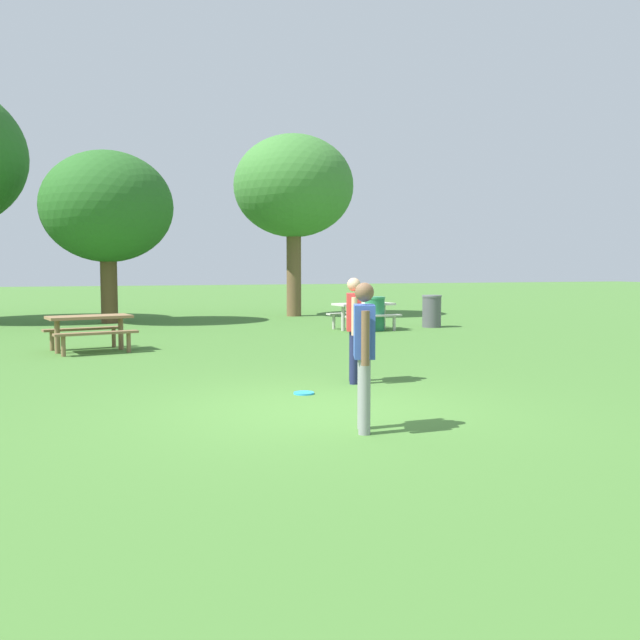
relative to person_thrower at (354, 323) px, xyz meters
The scene contains 10 objects.
ground_plane 2.33m from the person_thrower, 123.98° to the right, with size 120.00×120.00×0.00m, color #447530.
person_thrower is the anchor object (origin of this frame).
person_catcher 3.24m from the person_thrower, 110.34° to the right, with size 0.34×0.58×1.64m.
frisbee 1.54m from the person_thrower, 147.56° to the right, with size 0.30×0.30×0.03m, color #2D9EDB.
picnic_table_near 6.78m from the person_thrower, 123.97° to the left, with size 1.96×1.74×0.77m.
picnic_table_far 9.13m from the person_thrower, 65.85° to the left, with size 1.85×1.60×0.77m.
trash_can_beside_table 8.98m from the person_thrower, 63.84° to the left, with size 0.59×0.59×0.96m.
trash_can_further_along 10.40m from the person_thrower, 54.68° to the left, with size 0.59×0.59×0.96m.
tree_far_right 13.93m from the person_thrower, 102.66° to the left, with size 4.14×4.14×5.47m.
tree_slender_mid 15.27m from the person_thrower, 76.15° to the left, with size 4.34×4.34×6.56m.
Camera 1 is at (-2.93, -8.24, 1.81)m, focal length 39.19 mm.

